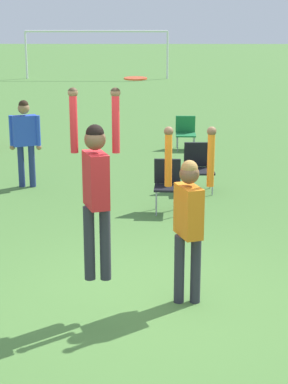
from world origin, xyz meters
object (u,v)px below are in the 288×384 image
Objects in this scene: person_jumping at (96,182)px; person_spectator_near at (25,135)px; person_defending at (189,213)px; camping_chair_0 at (199,164)px; camping_chair_3 at (186,130)px; camping_chair_1 at (168,181)px; frisbee at (135,78)px.

person_spectator_near is at bearing -1.40° from person_jumping.
person_defending is 2.30× the size of camping_chair_0.
person_spectator_near is (-3.24, -3.55, 0.55)m from camping_chair_3.
person_spectator_near reaches higher than camping_chair_1.
camping_chair_1 reaches higher than camping_chair_3.
frisbee is 6.03m from person_spectator_near.
camping_chair_3 is at bearing 157.38° from person_defending.
camping_chair_0 is 3.78m from camping_chair_3.
camping_chair_0 is at bearing 78.22° from frisbee.
frisbee is 0.30× the size of camping_chair_3.
person_defending reaches higher than person_spectator_near.
camping_chair_3 is 4.84m from person_spectator_near.
person_defending is at bearing 27.49° from frisbee.
frisbee reaches higher than camping_chair_0.
frisbee is at bearing 77.28° from camping_chair_0.
camping_chair_0 is at bearing -35.64° from person_jumping.
frisbee reaches higher than camping_chair_3.
person_spectator_near is (-2.66, 1.53, 0.48)m from camping_chair_1.
person_jumping is at bearing -90.00° from person_defending.
person_jumping is at bearing -172.70° from frisbee.
camping_chair_3 is (0.45, 8.63, -0.64)m from person_defending.
person_defending reaches higher than camping_chair_1.
person_jumping is 2.61× the size of camping_chair_3.
person_defending is 2.59× the size of camping_chair_3.
camping_chair_1 is at bearing -32.22° from person_jumping.
person_spectator_near is (-3.28, 0.22, 0.50)m from camping_chair_0.
person_defending is 2.34× the size of camping_chair_1.
frisbee reaches higher than camping_chair_1.
person_defending is (1.00, 0.36, -0.45)m from person_jumping.
camping_chair_0 is 0.54× the size of person_spectator_near.
camping_chair_1 is (-0.13, 3.54, -0.57)m from person_defending.
person_spectator_near is (-2.79, 5.07, -0.09)m from person_defending.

